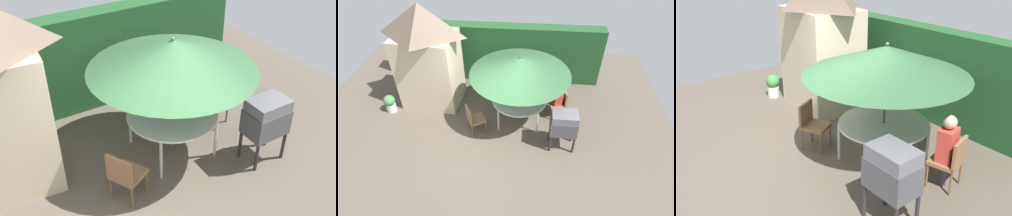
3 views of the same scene
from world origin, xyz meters
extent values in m
plane|color=brown|center=(0.00, 0.00, 0.00)|extent=(11.00, 11.00, 0.00)
cube|color=#1E4C23|center=(0.00, 3.50, 1.00)|extent=(6.99, 0.50, 2.01)
cube|color=#C6B793|center=(-1.96, 1.98, 1.16)|extent=(1.83, 1.42, 2.33)
cube|color=gray|center=(-1.91, 2.63, 0.91)|extent=(0.73, 0.09, 1.81)
cylinder|color=white|center=(0.84, 1.29, 0.77)|extent=(1.58, 1.58, 0.04)
cylinder|color=beige|center=(0.29, 0.73, 0.37)|extent=(0.05, 0.05, 0.75)
cylinder|color=beige|center=(1.40, 0.73, 0.37)|extent=(0.05, 0.05, 0.75)
cylinder|color=beige|center=(0.29, 1.84, 0.37)|extent=(0.05, 0.05, 0.75)
cylinder|color=beige|center=(1.40, 1.84, 0.37)|extent=(0.05, 0.05, 0.75)
cylinder|color=#4C4C51|center=(0.84, 1.29, 1.07)|extent=(0.04, 0.04, 2.15)
cone|color=#2D5633|center=(0.84, 1.29, 1.90)|extent=(2.78, 2.78, 0.49)
sphere|color=#4C4C51|center=(0.84, 1.29, 2.18)|extent=(0.06, 0.06, 0.06)
cube|color=#47474C|center=(2.06, 0.27, 0.78)|extent=(0.70, 0.50, 0.45)
cube|color=slate|center=(2.06, 0.27, 1.10)|extent=(0.67, 0.48, 0.20)
cylinder|color=#262628|center=(1.75, 0.06, 0.28)|extent=(0.06, 0.06, 0.55)
cylinder|color=#262628|center=(1.75, 0.48, 0.28)|extent=(0.06, 0.06, 0.55)
cylinder|color=#262628|center=(2.37, 0.48, 0.28)|extent=(0.06, 0.06, 0.55)
cube|color=olive|center=(1.98, 1.57, 0.45)|extent=(0.56, 0.56, 0.06)
cube|color=olive|center=(2.18, 1.62, 0.68)|extent=(0.16, 0.46, 0.45)
cylinder|color=brown|center=(2.22, 1.43, 0.23)|extent=(0.04, 0.04, 0.45)
cylinder|color=brown|center=(2.12, 1.81, 0.23)|extent=(0.04, 0.04, 0.45)
cylinder|color=brown|center=(1.83, 1.33, 0.23)|extent=(0.04, 0.04, 0.45)
cylinder|color=brown|center=(1.73, 1.72, 0.23)|extent=(0.04, 0.04, 0.45)
cube|color=olive|center=(-0.34, 0.67, 0.45)|extent=(0.62, 0.62, 0.06)
cube|color=olive|center=(-0.52, 0.57, 0.68)|extent=(0.26, 0.43, 0.45)
cylinder|color=brown|center=(-0.61, 0.75, 0.23)|extent=(0.04, 0.04, 0.45)
cylinder|color=brown|center=(-0.42, 0.39, 0.23)|extent=(0.04, 0.04, 0.45)
cylinder|color=brown|center=(-0.26, 0.94, 0.23)|extent=(0.04, 0.04, 0.45)
cylinder|color=brown|center=(-0.07, 0.58, 0.23)|extent=(0.04, 0.04, 0.45)
cylinder|color=silver|center=(-3.18, 1.29, 0.13)|extent=(0.30, 0.30, 0.27)
sphere|color=#3D8442|center=(-3.18, 1.29, 0.42)|extent=(0.35, 0.35, 0.35)
cube|color=#CC3D33|center=(1.98, 1.57, 0.76)|extent=(0.32, 0.39, 0.55)
sphere|color=tan|center=(1.98, 1.57, 1.15)|extent=(0.22, 0.22, 0.22)
cylinder|color=#383347|center=(1.98, 1.57, 0.24)|extent=(0.10, 0.10, 0.48)
camera|label=1|loc=(-2.14, -3.42, 4.65)|focal=41.95mm
camera|label=2|loc=(1.04, -5.19, 5.99)|focal=30.42mm
camera|label=3|loc=(5.01, -2.90, 3.67)|focal=40.37mm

